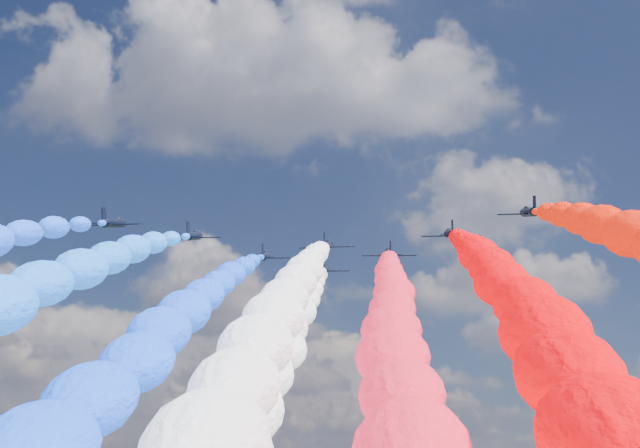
# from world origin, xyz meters

# --- Properties ---
(jet_0) EXTENTS (9.28, 12.62, 6.40)m
(jet_0) POSITION_xyz_m (-31.02, -5.07, 105.54)
(jet_0) COLOR black
(jet_1) EXTENTS (9.57, 12.82, 6.40)m
(jet_1) POSITION_xyz_m (-20.31, 2.45, 105.54)
(jet_1) COLOR black
(trail_1) EXTENTS (7.30, 114.82, 55.58)m
(trail_1) POSITION_xyz_m (-20.31, -56.26, 79.78)
(trail_1) COLOR #1E71FF
(jet_2) EXTENTS (9.86, 13.03, 6.40)m
(jet_2) POSITION_xyz_m (-10.52, 15.04, 105.54)
(jet_2) COLOR black
(trail_2) EXTENTS (7.30, 114.82, 55.58)m
(trail_2) POSITION_xyz_m (-10.52, -43.67, 79.78)
(trail_2) COLOR #174EFF
(jet_3) EXTENTS (9.49, 12.76, 6.40)m
(jet_3) POSITION_xyz_m (0.77, 9.42, 105.54)
(jet_3) COLOR black
(trail_3) EXTENTS (7.30, 114.82, 55.58)m
(trail_3) POSITION_xyz_m (0.77, -49.29, 79.78)
(trail_3) COLOR white
(jet_4) EXTENTS (9.44, 12.73, 6.40)m
(jet_4) POSITION_xyz_m (-0.73, 24.59, 105.54)
(jet_4) COLOR black
(trail_4) EXTENTS (7.30, 114.82, 55.58)m
(trail_4) POSITION_xyz_m (-0.73, -34.13, 79.78)
(trail_4) COLOR white
(jet_5) EXTENTS (9.87, 13.04, 6.40)m
(jet_5) POSITION_xyz_m (11.02, 15.27, 105.54)
(jet_5) COLOR black
(trail_5) EXTENTS (7.30, 114.82, 55.58)m
(trail_5) POSITION_xyz_m (11.02, -43.45, 79.78)
(trail_5) COLOR #FA1C37
(jet_6) EXTENTS (9.31, 12.64, 6.40)m
(jet_6) POSITION_xyz_m (20.79, 4.78, 105.54)
(jet_6) COLOR black
(trail_6) EXTENTS (7.30, 114.82, 55.58)m
(trail_6) POSITION_xyz_m (20.79, -53.94, 79.78)
(trail_6) COLOR #E80005
(jet_7) EXTENTS (9.26, 12.60, 6.40)m
(jet_7) POSITION_xyz_m (31.70, -5.11, 105.54)
(jet_7) COLOR black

